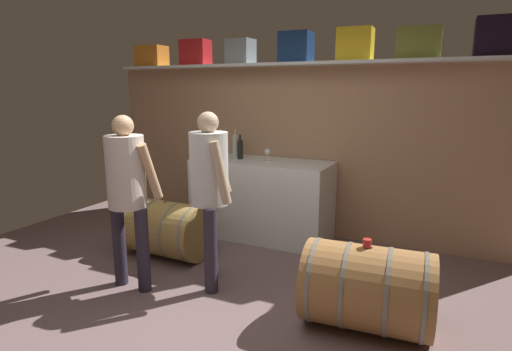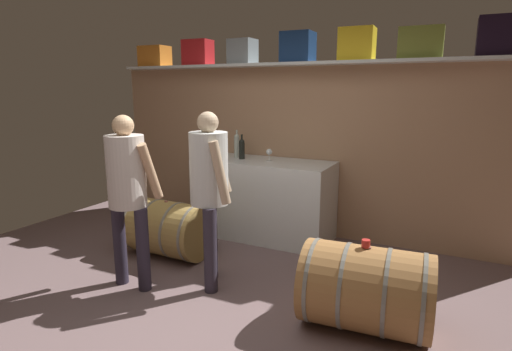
{
  "view_description": "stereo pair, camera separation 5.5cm",
  "coord_description": "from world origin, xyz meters",
  "views": [
    {
      "loc": [
        1.7,
        -2.34,
        1.72
      ],
      "look_at": [
        0.15,
        0.83,
        0.97
      ],
      "focal_mm": 28.81,
      "sensor_mm": 36.0,
      "label": 1
    },
    {
      "loc": [
        1.74,
        -2.32,
        1.72
      ],
      "look_at": [
        0.15,
        0.83,
        0.97
      ],
      "focal_mm": 28.81,
      "sensor_mm": 36.0,
      "label": 2
    }
  ],
  "objects": [
    {
      "name": "toolcase_navy",
      "position": [
        0.03,
        2.11,
        2.16
      ],
      "size": [
        0.34,
        0.3,
        0.33
      ],
      "primitive_type": "cube",
      "rotation": [
        0.0,
        0.0,
        0.03
      ],
      "color": "navy",
      "rests_on": "high_shelf_board"
    },
    {
      "name": "wine_glass",
      "position": [
        -0.21,
        1.88,
        1.01
      ],
      "size": [
        0.07,
        0.07,
        0.14
      ],
      "color": "white",
      "rests_on": "work_cabinet"
    },
    {
      "name": "tasting_cup",
      "position": [
        1.21,
        0.46,
        0.65
      ],
      "size": [
        0.06,
        0.06,
        0.05
      ],
      "primitive_type": "cylinder",
      "color": "red",
      "rests_on": "wine_barrel_near"
    },
    {
      "name": "winemaker_pouring",
      "position": [
        -0.14,
        0.55,
        0.94
      ],
      "size": [
        0.43,
        0.48,
        1.53
      ],
      "rotation": [
        0.0,
        0.0,
        -1.02
      ],
      "color": "#2F2935",
      "rests_on": "ground"
    },
    {
      "name": "wine_bottle_dark",
      "position": [
        -0.55,
        1.86,
        1.03
      ],
      "size": [
        0.07,
        0.07,
        0.29
      ],
      "color": "black",
      "rests_on": "work_cabinet"
    },
    {
      "name": "visitor_tasting",
      "position": [
        -0.75,
        0.2,
        0.93
      ],
      "size": [
        0.45,
        0.37,
        1.51
      ],
      "rotation": [
        0.0,
        0.0,
        -0.02
      ],
      "color": "#2C2634",
      "rests_on": "ground"
    },
    {
      "name": "high_shelf_board",
      "position": [
        0.0,
        2.11,
        1.98
      ],
      "size": [
        4.62,
        0.4,
        0.03
      ],
      "primitive_type": "cube",
      "color": "silver",
      "rests_on": "back_wall_panel"
    },
    {
      "name": "back_wall_panel",
      "position": [
        0.0,
        2.26,
        0.98
      ],
      "size": [
        5.02,
        0.1,
        1.97
      ],
      "primitive_type": "cube",
      "color": "tan",
      "rests_on": "ground"
    },
    {
      "name": "toolcase_orange",
      "position": [
        -1.99,
        2.11,
        2.13
      ],
      "size": [
        0.38,
        0.28,
        0.27
      ],
      "primitive_type": "cube",
      "rotation": [
        0.0,
        0.0,
        0.04
      ],
      "color": "orange",
      "rests_on": "high_shelf_board"
    },
    {
      "name": "work_cabinet",
      "position": [
        -0.27,
        1.86,
        0.45
      ],
      "size": [
        1.6,
        0.67,
        0.91
      ],
      "primitive_type": "cube",
      "color": "white",
      "rests_on": "ground"
    },
    {
      "name": "toolcase_red",
      "position": [
        -1.3,
        2.11,
        2.15
      ],
      "size": [
        0.35,
        0.27,
        0.31
      ],
      "primitive_type": "cube",
      "rotation": [
        0.0,
        0.0,
        0.07
      ],
      "color": "red",
      "rests_on": "high_shelf_board"
    },
    {
      "name": "toolcase_grey",
      "position": [
        -0.67,
        2.11,
        2.14
      ],
      "size": [
        0.3,
        0.26,
        0.29
      ],
      "primitive_type": "cube",
      "rotation": [
        0.0,
        0.0,
        -0.03
      ],
      "color": "gray",
      "rests_on": "high_shelf_board"
    },
    {
      "name": "wine_bottle_clear",
      "position": [
        -0.65,
        1.92,
        1.06
      ],
      "size": [
        0.07,
        0.07,
        0.33
      ],
      "color": "#B7C5B9",
      "rests_on": "work_cabinet"
    },
    {
      "name": "wine_barrel_far",
      "position": [
        -0.92,
        0.9,
        0.29
      ],
      "size": [
        0.85,
        0.59,
        0.59
      ],
      "rotation": [
        0.0,
        0.0,
        -0.01
      ],
      "color": "#A48444",
      "rests_on": "ground"
    },
    {
      "name": "ground_plane",
      "position": [
        0.0,
        0.56,
        -0.01
      ],
      "size": [
        6.22,
        7.71,
        0.02
      ],
      "primitive_type": "cube",
      "color": "#715A5B"
    },
    {
      "name": "toolcase_yellow",
      "position": [
        0.68,
        2.11,
        2.16
      ],
      "size": [
        0.36,
        0.27,
        0.33
      ],
      "primitive_type": "cube",
      "rotation": [
        0.0,
        0.0,
        0.04
      ],
      "color": "yellow",
      "rests_on": "high_shelf_board"
    },
    {
      "name": "wine_barrel_near",
      "position": [
        1.23,
        0.46,
        0.31
      ],
      "size": [
        0.95,
        0.68,
        0.63
      ],
      "rotation": [
        0.0,
        0.0,
        0.08
      ],
      "color": "#A16F3C",
      "rests_on": "ground"
    },
    {
      "name": "toolcase_black",
      "position": [
        1.99,
        2.11,
        2.17
      ],
      "size": [
        0.43,
        0.29,
        0.35
      ],
      "primitive_type": "cube",
      "rotation": [
        0.0,
        0.0,
        0.03
      ],
      "color": "black",
      "rests_on": "high_shelf_board"
    },
    {
      "name": "toolcase_olive",
      "position": [
        1.3,
        2.11,
        2.15
      ],
      "size": [
        0.42,
        0.26,
        0.3
      ],
      "primitive_type": "cube",
      "rotation": [
        0.0,
        0.0,
        0.03
      ],
      "color": "olive",
      "rests_on": "high_shelf_board"
    }
  ]
}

